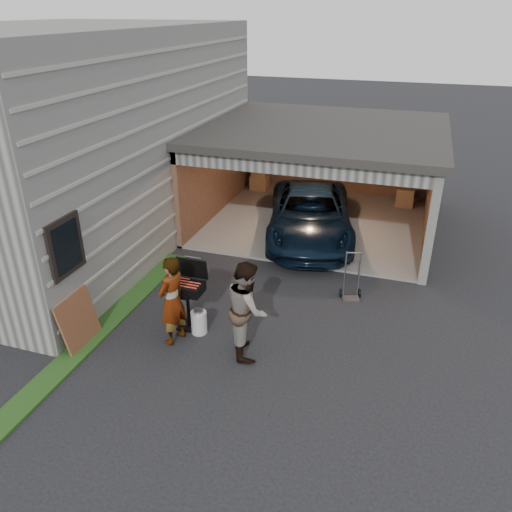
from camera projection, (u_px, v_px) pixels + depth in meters
The scene contains 11 objects.
ground at pixel (213, 337), 9.93m from camera, with size 80.00×80.00×0.00m, color black.
house at pixel (63, 134), 13.76m from camera, with size 7.00×11.00×5.50m, color #474744.
groundcover_strip at pixel (86, 344), 9.69m from camera, with size 0.50×8.00×0.06m, color #193814.
garage at pixel (323, 160), 14.66m from camera, with size 6.80×6.30×2.90m.
minivan at pixel (310, 217), 13.83m from camera, with size 2.23×4.84×1.34m, color black.
woman at pixel (172, 301), 9.44m from camera, with size 0.66×0.44×1.82m, color silver.
man at pixel (247, 309), 9.11m from camera, with size 0.92×0.72×1.90m, color #4E341E.
bbq_grill at pixel (188, 290), 9.91m from camera, with size 0.65×0.57×1.44m.
propane_tank at pixel (199, 322), 9.98m from camera, with size 0.32×0.32×0.48m, color silver.
plywood_panel at pixel (79, 321), 9.51m from camera, with size 0.05×0.96×1.07m, color brown.
hand_truck at pixel (351, 289), 11.18m from camera, with size 0.50×0.45×1.14m.
Camera 1 is at (3.34, -7.48, 5.90)m, focal length 35.00 mm.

